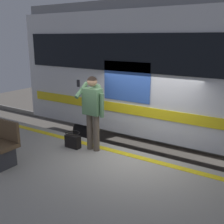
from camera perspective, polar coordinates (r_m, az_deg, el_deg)
name	(u,v)px	position (r m, az deg, el deg)	size (l,w,h in m)	color
ground_plane	(133,186)	(6.71, 4.32, -15.01)	(24.49, 24.49, 0.00)	#4C4742
platform	(65,223)	(4.90, -9.75, -21.66)	(14.17, 4.61, 0.91)	#9E998E
safety_line	(127,154)	(6.06, 3.10, -8.73)	(13.89, 0.16, 0.01)	yellow
track_rail_near	(158,160)	(7.84, 9.53, -9.87)	(18.43, 0.08, 0.16)	slate
track_rail_far	(177,144)	(9.07, 13.23, -6.49)	(18.43, 0.08, 0.16)	slate
train_carriage	(221,70)	(7.46, 21.69, 8.09)	(10.69, 2.97, 4.10)	silver
passenger	(93,107)	(6.01, -3.99, 0.95)	(0.57, 0.55, 1.67)	brown
handbag	(73,141)	(6.42, -8.13, -5.89)	(0.36, 0.33, 0.36)	black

